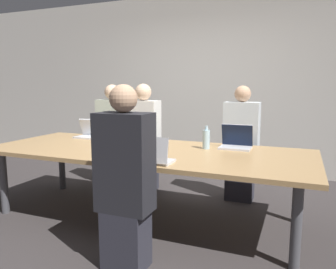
% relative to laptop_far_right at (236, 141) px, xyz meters
% --- Properties ---
extents(ground_plane, '(24.00, 24.00, 0.00)m').
position_rel_laptop_far_right_xyz_m(ground_plane, '(-0.84, -0.41, -0.79)').
color(ground_plane, '#383333').
extents(curtain_wall, '(12.00, 0.06, 2.80)m').
position_rel_laptop_far_right_xyz_m(curtain_wall, '(-0.84, 1.81, 0.61)').
color(curtain_wall, beige).
rests_on(curtain_wall, ground_plane).
extents(conference_table, '(3.28, 1.28, 0.72)m').
position_rel_laptop_far_right_xyz_m(conference_table, '(-0.84, -0.41, -0.13)').
color(conference_table, tan).
rests_on(conference_table, ground_plane).
extents(laptop_far_right, '(0.32, 0.24, 0.24)m').
position_rel_laptop_far_right_xyz_m(laptop_far_right, '(0.00, 0.00, 0.00)').
color(laptop_far_right, silver).
rests_on(laptop_far_right, conference_table).
extents(person_far_right, '(0.40, 0.24, 1.36)m').
position_rel_laptop_far_right_xyz_m(person_far_right, '(-0.03, 0.51, -0.14)').
color(person_far_right, '#2D2D38').
rests_on(person_far_right, ground_plane).
extents(bottle_far_right, '(0.07, 0.07, 0.24)m').
position_rel_laptop_far_right_xyz_m(bottle_far_right, '(-0.28, -0.15, 0.03)').
color(bottle_far_right, '#ADD1E0').
rests_on(bottle_far_right, conference_table).
extents(laptop_near_midright, '(0.32, 0.22, 0.23)m').
position_rel_laptop_far_right_xyz_m(laptop_near_midright, '(-0.52, -0.93, -0.00)').
color(laptop_near_midright, silver).
rests_on(laptop_near_midright, conference_table).
extents(person_near_midright, '(0.40, 0.24, 1.38)m').
position_rel_laptop_far_right_xyz_m(person_near_midright, '(-0.57, -1.31, -0.13)').
color(person_near_midright, '#2D2D38').
rests_on(person_near_midright, ground_plane).
extents(cup_near_midright, '(0.08, 0.08, 0.10)m').
position_rel_laptop_far_right_xyz_m(cup_near_midright, '(-0.76, -0.84, -0.02)').
color(cup_near_midright, white).
rests_on(cup_near_midright, conference_table).
extents(bottle_near_midright, '(0.07, 0.07, 0.22)m').
position_rel_laptop_far_right_xyz_m(bottle_near_midright, '(-0.79, -0.83, 0.03)').
color(bottle_near_midright, black).
rests_on(bottle_near_midright, conference_table).
extents(laptop_far_midleft, '(0.31, 0.27, 0.27)m').
position_rel_laptop_far_right_xyz_m(laptop_far_midleft, '(-1.20, -0.00, 0.01)').
color(laptop_far_midleft, gray).
rests_on(laptop_far_midleft, conference_table).
extents(person_far_midleft, '(0.40, 0.24, 1.39)m').
position_rel_laptop_far_right_xyz_m(person_far_midleft, '(-1.27, 0.41, -0.12)').
color(person_far_midleft, '#2D2D38').
rests_on(person_far_midleft, ground_plane).
extents(laptop_far_left, '(0.33, 0.23, 0.23)m').
position_rel_laptop_far_right_xyz_m(laptop_far_left, '(-1.80, 0.01, -0.00)').
color(laptop_far_left, silver).
rests_on(laptop_far_left, conference_table).
extents(person_far_left, '(0.40, 0.24, 1.38)m').
position_rel_laptop_far_right_xyz_m(person_far_left, '(-1.78, 0.50, -0.13)').
color(person_far_left, '#2D2D38').
rests_on(person_far_left, ground_plane).
extents(cup_far_left, '(0.09, 0.09, 0.09)m').
position_rel_laptop_far_right_xyz_m(cup_far_left, '(-1.55, -0.04, -0.03)').
color(cup_far_left, brown).
rests_on(cup_far_left, conference_table).
extents(stapler, '(0.05, 0.15, 0.05)m').
position_rel_laptop_far_right_xyz_m(stapler, '(-0.83, -0.56, -0.05)').
color(stapler, black).
rests_on(stapler, conference_table).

